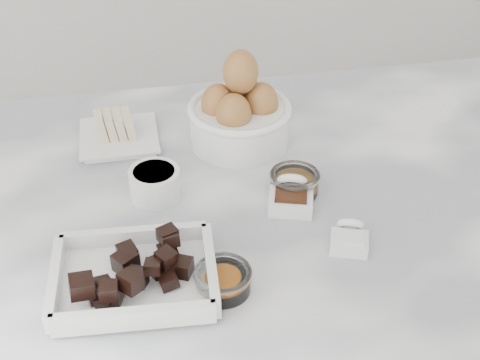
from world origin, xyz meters
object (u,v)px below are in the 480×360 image
object	(u,v)px
honey_bowl	(294,182)
zest_bowl	(223,279)
vanilla_spoon	(291,197)
egg_bowl	(240,114)
butter_plate	(117,132)
sugar_ramekin	(155,182)
chocolate_dish	(134,274)
salt_spoon	(349,238)

from	to	relation	value
honey_bowl	zest_bowl	size ratio (longest dim) A/B	1.04
honey_bowl	vanilla_spoon	bearing A→B (deg)	-112.86
egg_bowl	butter_plate	bearing A→B (deg)	169.73
sugar_ramekin	egg_bowl	world-z (taller)	egg_bowl
sugar_ramekin	egg_bowl	bearing A→B (deg)	39.23
sugar_ramekin	egg_bowl	size ratio (longest dim) A/B	0.44
chocolate_dish	butter_plate	bearing A→B (deg)	90.95
egg_bowl	salt_spoon	world-z (taller)	egg_bowl
honey_bowl	salt_spoon	xyz separation A→B (m)	(0.04, -0.13, -0.00)
chocolate_dish	butter_plate	size ratio (longest dim) A/B	1.67
vanilla_spoon	salt_spoon	world-z (taller)	vanilla_spoon
egg_bowl	zest_bowl	world-z (taller)	egg_bowl
sugar_ramekin	salt_spoon	world-z (taller)	sugar_ramekin
chocolate_dish	zest_bowl	xyz separation A→B (m)	(0.11, -0.02, -0.01)
vanilla_spoon	zest_bowl	bearing A→B (deg)	-130.20
butter_plate	egg_bowl	world-z (taller)	egg_bowl
zest_bowl	salt_spoon	world-z (taller)	salt_spoon
honey_bowl	zest_bowl	world-z (taller)	honey_bowl
butter_plate	salt_spoon	size ratio (longest dim) A/B	1.79
chocolate_dish	egg_bowl	world-z (taller)	egg_bowl
egg_bowl	zest_bowl	bearing A→B (deg)	-104.41
butter_plate	zest_bowl	xyz separation A→B (m)	(0.11, -0.36, -0.00)
honey_bowl	egg_bowl	bearing A→B (deg)	109.55
butter_plate	sugar_ramekin	xyz separation A→B (m)	(0.05, -0.16, 0.01)
butter_plate	honey_bowl	size ratio (longest dim) A/B	1.69
honey_bowl	salt_spoon	distance (m)	0.14
chocolate_dish	honey_bowl	distance (m)	0.29
vanilla_spoon	salt_spoon	xyz separation A→B (m)	(0.05, -0.10, -0.00)
butter_plate	vanilla_spoon	distance (m)	0.32
chocolate_dish	zest_bowl	distance (m)	0.11
zest_bowl	vanilla_spoon	distance (m)	0.19
chocolate_dish	honey_bowl	xyz separation A→B (m)	(0.24, 0.15, -0.01)
honey_bowl	vanilla_spoon	xyz separation A→B (m)	(-0.01, -0.03, -0.00)
vanilla_spoon	butter_plate	bearing A→B (deg)	137.45
chocolate_dish	vanilla_spoon	size ratio (longest dim) A/B	2.42
egg_bowl	honey_bowl	xyz separation A→B (m)	(0.05, -0.15, -0.04)
butter_plate	zest_bowl	world-z (taller)	butter_plate
egg_bowl	salt_spoon	size ratio (longest dim) A/B	2.37
butter_plate	salt_spoon	xyz separation A→B (m)	(0.29, -0.31, -0.01)
egg_bowl	zest_bowl	size ratio (longest dim) A/B	2.33
vanilla_spoon	salt_spoon	size ratio (longest dim) A/B	1.23
honey_bowl	sugar_ramekin	bearing A→B (deg)	172.10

